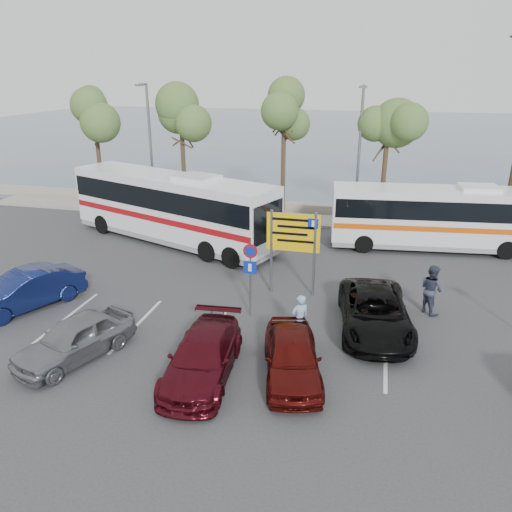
% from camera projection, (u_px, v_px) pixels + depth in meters
% --- Properties ---
extents(ground, '(120.00, 120.00, 0.00)m').
position_uv_depth(ground, '(250.00, 325.00, 18.54)').
color(ground, '#363638').
rests_on(ground, ground).
extents(kerb_strip, '(44.00, 2.40, 0.15)m').
position_uv_depth(kerb_strip, '(306.00, 220.00, 31.25)').
color(kerb_strip, gray).
rests_on(kerb_strip, ground).
extents(seawall, '(48.00, 0.80, 0.60)m').
position_uv_depth(seawall, '(310.00, 208.00, 32.99)').
color(seawall, gray).
rests_on(seawall, ground).
extents(sea, '(140.00, 140.00, 0.00)m').
position_uv_depth(sea, '(352.00, 134.00, 73.10)').
color(sea, '#425A6A').
rests_on(sea, ground).
extents(tree_far_left, '(3.20, 3.20, 7.60)m').
position_uv_depth(tree_far_left, '(94.00, 112.00, 32.17)').
color(tree_far_left, '#382619').
rests_on(tree_far_left, kerb_strip).
extents(tree_left, '(3.20, 3.20, 7.20)m').
position_uv_depth(tree_left, '(181.00, 120.00, 30.95)').
color(tree_left, '#382619').
rests_on(tree_left, kerb_strip).
extents(tree_mid, '(3.20, 3.20, 8.00)m').
position_uv_depth(tree_mid, '(284.00, 111.00, 29.27)').
color(tree_mid, '#382619').
rests_on(tree_mid, kerb_strip).
extents(tree_right, '(3.20, 3.20, 7.40)m').
position_uv_depth(tree_right, '(389.00, 122.00, 28.11)').
color(tree_right, '#382619').
rests_on(tree_right, kerb_strip).
extents(street_lamp_left, '(0.45, 1.15, 8.01)m').
position_uv_depth(street_lamp_left, '(150.00, 142.00, 31.45)').
color(street_lamp_left, slate).
rests_on(street_lamp_left, kerb_strip).
extents(street_lamp_right, '(0.45, 1.15, 8.01)m').
position_uv_depth(street_lamp_right, '(359.00, 150.00, 28.55)').
color(street_lamp_right, slate).
rests_on(street_lamp_right, kerb_strip).
extents(direction_sign, '(2.20, 0.12, 3.60)m').
position_uv_depth(direction_sign, '(293.00, 239.00, 20.37)').
color(direction_sign, slate).
rests_on(direction_sign, ground).
extents(sign_no_stop, '(0.60, 0.08, 2.35)m').
position_uv_depth(sign_no_stop, '(250.00, 262.00, 20.29)').
color(sign_no_stop, slate).
rests_on(sign_no_stop, ground).
extents(sign_parking, '(0.50, 0.07, 2.25)m').
position_uv_depth(sign_parking, '(250.00, 280.00, 18.79)').
color(sign_parking, slate).
rests_on(sign_parking, ground).
extents(lane_markings, '(12.02, 4.20, 0.01)m').
position_uv_depth(lane_markings, '(213.00, 335.00, 17.89)').
color(lane_markings, silver).
rests_on(lane_markings, ground).
extents(coach_bus_left, '(12.66, 7.02, 3.91)m').
position_uv_depth(coach_bus_left, '(172.00, 210.00, 26.90)').
color(coach_bus_left, white).
rests_on(coach_bus_left, ground).
extents(coach_bus_right, '(11.29, 3.54, 3.46)m').
position_uv_depth(coach_bus_right, '(440.00, 220.00, 25.86)').
color(coach_bus_right, white).
rests_on(coach_bus_right, ground).
extents(car_silver_a, '(3.06, 4.45, 1.41)m').
position_uv_depth(car_silver_a, '(75.00, 339.00, 16.23)').
color(car_silver_a, slate).
rests_on(car_silver_a, ground).
extents(car_blue, '(3.45, 4.83, 1.51)m').
position_uv_depth(car_blue, '(25.00, 290.00, 19.64)').
color(car_blue, '#111B4F').
rests_on(car_blue, ground).
extents(car_maroon, '(2.24, 4.76, 1.34)m').
position_uv_depth(car_maroon, '(202.00, 357.00, 15.26)').
color(car_maroon, '#480C14').
rests_on(car_maroon, ground).
extents(car_red, '(2.62, 4.45, 1.42)m').
position_uv_depth(car_red, '(292.00, 356.00, 15.25)').
color(car_red, '#4D0D0B').
rests_on(car_red, ground).
extents(suv_black, '(3.02, 5.47, 1.45)m').
position_uv_depth(suv_black, '(375.00, 312.00, 17.96)').
color(suv_black, black).
rests_on(suv_black, ground).
extents(pedestrian_near, '(0.78, 0.73, 1.79)m').
position_uv_depth(pedestrian_near, '(300.00, 319.00, 17.11)').
color(pedestrian_near, '#87A7C5').
rests_on(pedestrian_near, ground).
extents(pedestrian_far, '(1.17, 1.21, 1.96)m').
position_uv_depth(pedestrian_far, '(431.00, 289.00, 19.22)').
color(pedestrian_far, '#32364B').
rests_on(pedestrian_far, ground).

